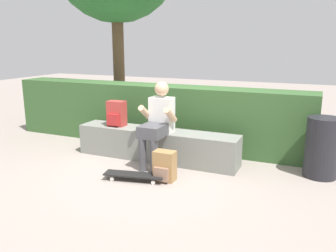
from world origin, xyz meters
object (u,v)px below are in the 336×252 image
Objects in this scene: backpack_on_bench at (116,114)px; backpack_on_ground at (164,166)px; person_skater at (158,121)px; trash_bin at (322,148)px; skateboard_near_person at (134,175)px; bench_main at (156,145)px.

backpack_on_ground is at bearing -31.67° from backpack_on_bench.
person_skater is 2.28m from trash_bin.
skateboard_near_person is 0.42m from backpack_on_ground.
trash_bin is at bearing 6.20° from bench_main.
bench_main is 6.41× the size of backpack_on_bench.
backpack_on_bench is at bearing 132.19° from skateboard_near_person.
bench_main is at bearing -173.80° from trash_bin.
bench_main is 0.86m from backpack_on_ground.
backpack_on_ground is at bearing -56.61° from person_skater.
bench_main is 2.36m from trash_bin.
backpack_on_ground is 2.13m from trash_bin.
trash_bin reaches higher than bench_main.
backpack_on_bench reaches higher than trash_bin.
person_skater is 1.49× the size of skateboard_near_person.
backpack_on_ground is at bearing -152.36° from trash_bin.
person_skater is at bearing 123.39° from backpack_on_ground.
person_skater is at bearing 87.76° from skateboard_near_person.
skateboard_near_person is at bearing -155.88° from backpack_on_ground.
person_skater is 3.06× the size of backpack_on_bench.
skateboard_near_person is at bearing -92.24° from person_skater.
backpack_on_bench is at bearing -179.23° from bench_main.
backpack_on_bench is 1.00× the size of backpack_on_ground.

